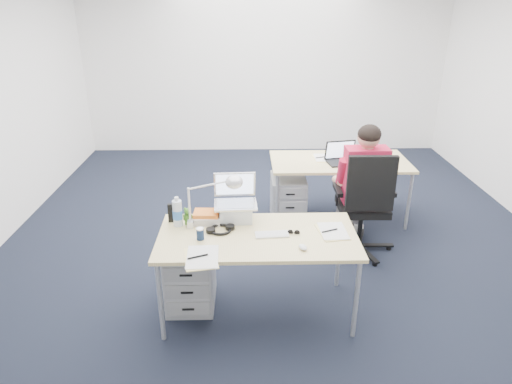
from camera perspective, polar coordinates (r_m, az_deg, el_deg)
floor at (r=4.95m, az=2.66°, el=-7.06°), size 7.00×7.00×0.00m
room at (r=4.35m, az=3.08°, el=12.88°), size 6.02×7.02×2.80m
desk_near at (r=3.70m, az=0.21°, el=-6.03°), size 1.60×0.80×0.73m
desk_far at (r=5.45m, az=10.38°, el=3.43°), size 1.60×0.80×0.73m
office_chair at (r=4.86m, az=13.02°, el=-3.94°), size 0.73×0.73×1.14m
seated_person at (r=4.88m, az=12.87°, el=0.83°), size 0.43×0.74×1.36m
drawer_pedestal_near at (r=4.04m, az=-8.17°, el=-10.30°), size 0.40×0.50×0.55m
drawer_pedestal_far at (r=5.44m, az=4.02°, el=-0.88°), size 0.40×0.50×0.55m
silver_laptop at (r=3.85m, az=-2.59°, el=-0.90°), size 0.37×0.30×0.38m
wireless_keyboard at (r=3.67m, az=2.00°, el=-5.31°), size 0.28×0.13×0.01m
computer_mouse at (r=3.49m, az=5.89°, el=-6.89°), size 0.08×0.10×0.03m
headphones at (r=3.74m, az=-4.46°, el=-4.61°), size 0.29×0.26×0.04m
can_koozie at (r=3.61m, az=-6.99°, el=-5.21°), size 0.07×0.07×0.10m
water_bottle at (r=3.82m, az=-9.80°, el=-2.40°), size 0.10×0.10×0.26m
bear_figurine at (r=3.86m, az=-8.53°, el=-2.95°), size 0.08×0.06×0.15m
book_stack at (r=3.87m, az=-6.16°, el=-3.16°), size 0.24×0.19×0.10m
cordless_phone at (r=3.91m, az=-10.62°, el=-2.58°), size 0.04×0.03×0.17m
papers_left at (r=3.38m, az=-6.91°, el=-8.18°), size 0.26×0.35×0.01m
papers_right at (r=3.76m, az=9.50°, el=-4.91°), size 0.24×0.32×0.01m
sunglasses at (r=3.70m, az=4.73°, el=-5.07°), size 0.11×0.06×0.02m
desk_lamp at (r=3.72m, az=-6.20°, el=-1.08°), size 0.42×0.16×0.47m
dark_laptop at (r=5.30m, az=10.91°, el=4.84°), size 0.41×0.40×0.26m
far_cup at (r=5.64m, az=15.99°, el=4.55°), size 0.08×0.08×0.09m
far_papers at (r=5.47m, az=8.30°, el=4.21°), size 0.21×0.30×0.01m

